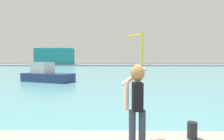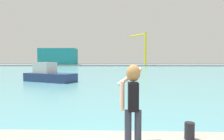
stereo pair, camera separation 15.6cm
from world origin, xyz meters
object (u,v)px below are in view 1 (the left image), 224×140
(person_photographer, at_px, (137,98))
(port_crane, at_px, (140,45))
(harbor_bollard, at_px, (192,130))
(warehouse_left, at_px, (55,57))
(boat_moored, at_px, (46,75))

(person_photographer, bearing_deg, port_crane, -7.53)
(harbor_bollard, height_order, warehouse_left, warehouse_left)
(harbor_bollard, bearing_deg, warehouse_left, 108.61)
(warehouse_left, bearing_deg, port_crane, -8.56)
(harbor_bollard, relative_size, warehouse_left, 0.02)
(person_photographer, xyz_separation_m, port_crane, (10.28, 85.44, 7.74))
(person_photographer, bearing_deg, boat_moored, 23.33)
(harbor_bollard, bearing_deg, boat_moored, 118.25)
(person_photographer, xyz_separation_m, warehouse_left, (-29.20, 91.38, 2.65))
(port_crane, bearing_deg, boat_moored, -105.35)
(boat_moored, xyz_separation_m, warehouse_left, (-21.05, 73.08, 3.51))
(boat_moored, bearing_deg, warehouse_left, 130.03)
(harbor_bollard, height_order, port_crane, port_crane)
(person_photographer, distance_m, warehouse_left, 95.97)
(boat_moored, distance_m, port_crane, 70.15)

